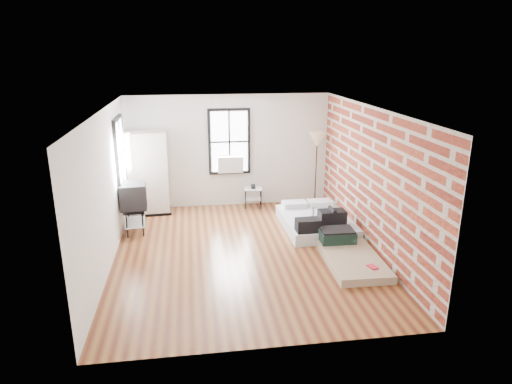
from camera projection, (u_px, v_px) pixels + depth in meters
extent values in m
plane|color=#552616|center=(244.00, 253.00, 8.95)|extent=(6.00, 6.00, 0.00)
cube|color=silver|center=(229.00, 151.00, 11.36)|extent=(5.00, 0.01, 2.80)
cube|color=silver|center=(273.00, 252.00, 5.70)|extent=(5.00, 0.01, 2.80)
cube|color=silver|center=(106.00, 191.00, 8.18)|extent=(0.01, 6.00, 2.80)
cube|color=maroon|center=(371.00, 180.00, 8.88)|extent=(0.02, 6.00, 2.80)
cube|color=white|center=(243.00, 110.00, 8.11)|extent=(5.00, 6.00, 0.01)
cube|color=white|center=(229.00, 142.00, 11.24)|extent=(0.90, 0.02, 1.50)
cube|color=black|center=(210.00, 142.00, 11.19)|extent=(0.07, 0.08, 1.64)
cube|color=black|center=(249.00, 141.00, 11.33)|extent=(0.07, 0.08, 1.64)
cube|color=black|center=(229.00, 110.00, 11.02)|extent=(0.90, 0.08, 0.07)
cube|color=black|center=(230.00, 172.00, 11.49)|extent=(0.90, 0.08, 0.07)
cube|color=black|center=(229.00, 142.00, 11.23)|extent=(0.04, 0.02, 1.50)
cube|color=black|center=(229.00, 142.00, 11.23)|extent=(0.90, 0.02, 0.04)
cube|color=silver|center=(230.00, 164.00, 11.28)|extent=(0.62, 0.30, 0.40)
cube|color=white|center=(121.00, 155.00, 9.81)|extent=(0.02, 0.90, 1.50)
cube|color=black|center=(117.00, 160.00, 9.35)|extent=(0.08, 0.07, 1.64)
cube|color=black|center=(123.00, 150.00, 10.27)|extent=(0.08, 0.07, 1.64)
cube|color=black|center=(117.00, 119.00, 9.58)|extent=(0.08, 0.90, 0.07)
cube|color=black|center=(123.00, 190.00, 10.05)|extent=(0.08, 0.90, 0.07)
cube|color=black|center=(121.00, 155.00, 9.82)|extent=(0.02, 0.04, 1.50)
cube|color=black|center=(121.00, 155.00, 9.82)|extent=(0.02, 0.90, 0.04)
cube|color=white|center=(316.00, 222.00, 10.19)|extent=(1.47, 1.97, 0.26)
cube|color=white|center=(294.00, 204.00, 10.81)|extent=(0.57, 0.37, 0.12)
cube|color=white|center=(319.00, 203.00, 10.90)|extent=(0.57, 0.37, 0.12)
cube|color=black|center=(332.00, 217.00, 9.70)|extent=(0.57, 0.34, 0.31)
cylinder|color=black|center=(332.00, 210.00, 9.65)|extent=(0.09, 0.36, 0.08)
cube|color=black|center=(308.00, 225.00, 9.32)|extent=(0.50, 0.32, 0.27)
cylinder|color=silver|center=(313.00, 213.00, 10.05)|extent=(0.07, 0.07, 0.23)
cylinder|color=blue|center=(313.00, 208.00, 10.01)|extent=(0.04, 0.04, 0.03)
cube|color=tan|center=(352.00, 259.00, 8.55)|extent=(1.03, 1.89, 0.15)
cube|color=black|center=(337.00, 236.00, 9.13)|extent=(0.70, 0.51, 0.22)
cube|color=black|center=(337.00, 230.00, 9.09)|extent=(0.66, 0.47, 0.04)
cube|color=#B91D31|center=(373.00, 267.00, 8.03)|extent=(0.18, 0.22, 0.02)
cube|color=black|center=(150.00, 212.00, 11.16)|extent=(1.04, 0.64, 0.06)
cube|color=#EEE4C8|center=(147.00, 172.00, 10.86)|extent=(1.00, 0.59, 1.94)
cylinder|color=black|center=(246.00, 200.00, 11.37)|extent=(0.02, 0.02, 0.48)
cylinder|color=black|center=(261.00, 200.00, 11.38)|extent=(0.02, 0.02, 0.48)
cylinder|color=black|center=(245.00, 196.00, 11.66)|extent=(0.02, 0.02, 0.48)
cylinder|color=black|center=(260.00, 196.00, 11.67)|extent=(0.02, 0.02, 0.48)
cube|color=silver|center=(253.00, 189.00, 11.45)|extent=(0.47, 0.40, 0.02)
cube|color=silver|center=(253.00, 199.00, 11.53)|extent=(0.46, 0.38, 0.02)
cube|color=black|center=(253.00, 187.00, 11.43)|extent=(0.12, 0.17, 0.09)
cylinder|color=black|center=(315.00, 204.00, 11.74)|extent=(0.27, 0.27, 0.03)
cylinder|color=black|center=(316.00, 173.00, 11.50)|extent=(0.03, 0.03, 1.62)
cone|color=tan|center=(317.00, 140.00, 11.24)|extent=(0.40, 0.40, 0.36)
cylinder|color=black|center=(127.00, 226.00, 9.61)|extent=(0.03, 0.03, 0.54)
cylinder|color=black|center=(143.00, 224.00, 9.68)|extent=(0.03, 0.03, 0.54)
cylinder|color=black|center=(128.00, 215.00, 10.22)|extent=(0.03, 0.03, 0.54)
cylinder|color=black|center=(143.00, 214.00, 10.29)|extent=(0.03, 0.03, 0.54)
cube|color=black|center=(134.00, 208.00, 9.87)|extent=(0.49, 0.81, 0.03)
cube|color=silver|center=(135.00, 222.00, 9.96)|extent=(0.47, 0.79, 0.02)
cube|color=black|center=(133.00, 195.00, 9.78)|extent=(0.59, 0.67, 0.54)
cube|color=black|center=(146.00, 195.00, 9.84)|extent=(0.06, 0.52, 0.44)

